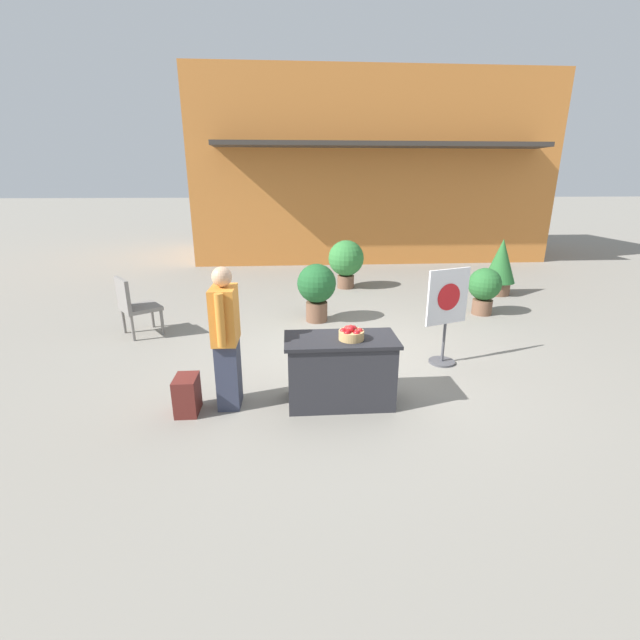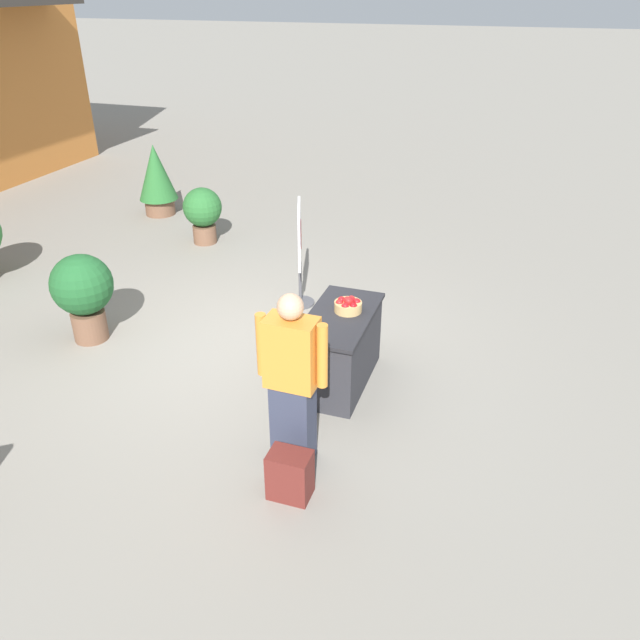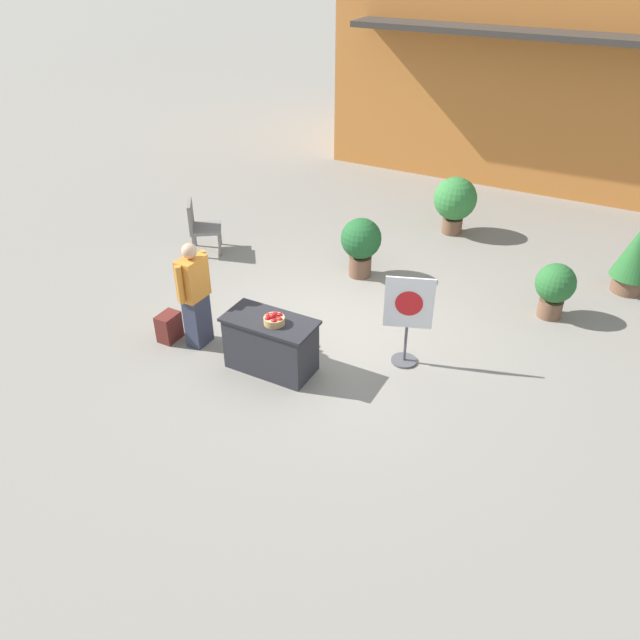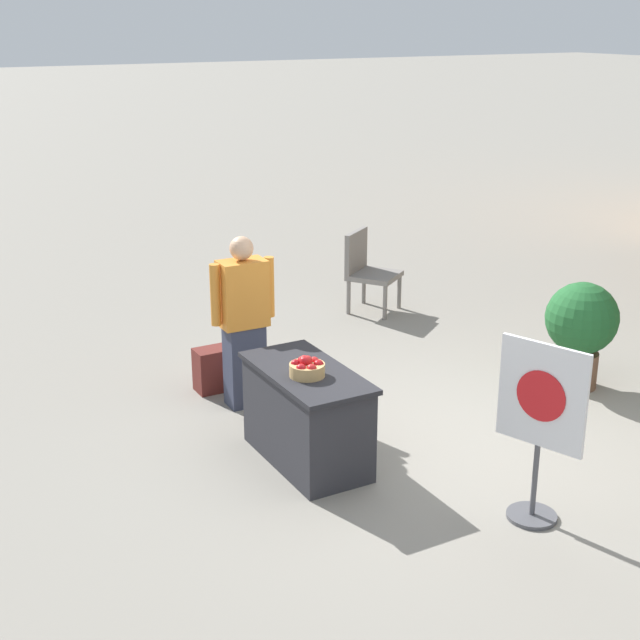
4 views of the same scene
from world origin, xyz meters
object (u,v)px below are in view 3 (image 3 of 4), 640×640
at_px(potted_plant_far_left, 637,255).
at_px(potted_plant_far_right, 455,201).
at_px(potted_plant_near_right, 361,242).
at_px(backpack, 169,327).
at_px(display_table, 271,344).
at_px(poster_board, 408,316).
at_px(potted_plant_near_left, 555,287).
at_px(person_visitor, 195,295).
at_px(patio_chair, 200,224).
at_px(apple_basket, 274,319).

relative_size(potted_plant_far_left, potted_plant_far_right, 1.10).
bearing_deg(potted_plant_near_right, backpack, -117.51).
distance_m(display_table, potted_plant_far_left, 6.15).
relative_size(poster_board, potted_plant_near_left, 1.50).
bearing_deg(person_visitor, potted_plant_far_left, 41.86).
bearing_deg(potted_plant_far_right, potted_plant_near_right, -109.04).
height_order(patio_chair, potted_plant_far_left, potted_plant_far_left).
bearing_deg(potted_plant_far_right, potted_plant_near_left, -44.34).
relative_size(patio_chair, potted_plant_far_left, 0.79).
bearing_deg(person_visitor, backpack, -161.82).
relative_size(poster_board, potted_plant_far_right, 1.19).
bearing_deg(person_visitor, patio_chair, 127.95).
bearing_deg(potted_plant_near_right, patio_chair, -169.89).
height_order(person_visitor, potted_plant_far_right, person_visitor).
relative_size(person_visitor, potted_plant_far_right, 1.42).
distance_m(backpack, potted_plant_far_left, 7.46).
relative_size(potted_plant_far_left, potted_plant_near_right, 1.18).
distance_m(poster_board, potted_plant_near_left, 2.69).
bearing_deg(patio_chair, display_table, -74.18).
xyz_separation_m(display_table, backpack, (-1.69, -0.11, -0.19)).
relative_size(apple_basket, potted_plant_near_left, 0.31).
bearing_deg(patio_chair, potted_plant_far_left, -18.76).
height_order(potted_plant_far_left, potted_plant_far_right, potted_plant_far_left).
relative_size(apple_basket, patio_chair, 0.28).
bearing_deg(apple_basket, backpack, -178.18).
bearing_deg(backpack, poster_board, 18.83).
bearing_deg(potted_plant_near_left, backpack, -145.42).
xyz_separation_m(display_table, patio_chair, (-3.07, 2.46, 0.14)).
xyz_separation_m(person_visitor, potted_plant_near_right, (1.17, 2.97, -0.18)).
bearing_deg(poster_board, person_visitor, -90.82).
distance_m(backpack, potted_plant_far_right, 6.10).
distance_m(person_visitor, potted_plant_far_left, 7.02).
distance_m(person_visitor, backpack, 0.76).
relative_size(potted_plant_far_left, potted_plant_near_left, 1.39).
xyz_separation_m(poster_board, patio_chair, (-4.62, 1.47, -0.21)).
height_order(display_table, potted_plant_near_left, potted_plant_near_left).
height_order(backpack, potted_plant_far_right, potted_plant_far_right).
bearing_deg(potted_plant_near_left, patio_chair, -173.30).
xyz_separation_m(person_visitor, potted_plant_far_right, (2.02, 5.42, -0.14)).
xyz_separation_m(apple_basket, potted_plant_far_right, (0.67, 5.50, -0.19)).
distance_m(backpack, poster_board, 3.47).
relative_size(apple_basket, person_visitor, 0.17).
bearing_deg(apple_basket, potted_plant_far_right, 83.06).
height_order(poster_board, patio_chair, poster_board).
height_order(person_visitor, potted_plant_near_right, person_visitor).
bearing_deg(display_table, poster_board, 32.70).
relative_size(display_table, patio_chair, 1.28).
bearing_deg(person_visitor, potted_plant_far_right, 70.76).
bearing_deg(person_visitor, potted_plant_near_left, 37.26).
bearing_deg(potted_plant_far_right, apple_basket, -96.94).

